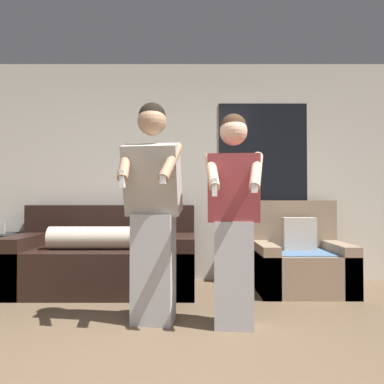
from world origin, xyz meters
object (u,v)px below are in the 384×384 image
(person_left, at_px, (152,210))
(couch, at_px, (103,260))
(armchair, at_px, (298,260))
(person_right, at_px, (233,217))

(person_left, bearing_deg, couch, 119.83)
(armchair, relative_size, person_left, 0.55)
(couch, height_order, armchair, armchair)
(person_left, bearing_deg, armchair, 37.08)
(person_left, height_order, person_right, person_left)
(couch, distance_m, person_left, 1.44)
(armchair, height_order, person_left, person_left)
(couch, bearing_deg, person_left, -60.17)
(person_right, bearing_deg, armchair, 54.71)
(armchair, distance_m, person_right, 1.59)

